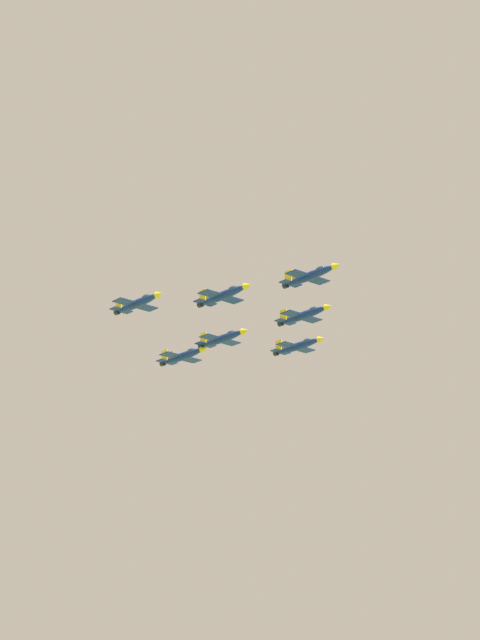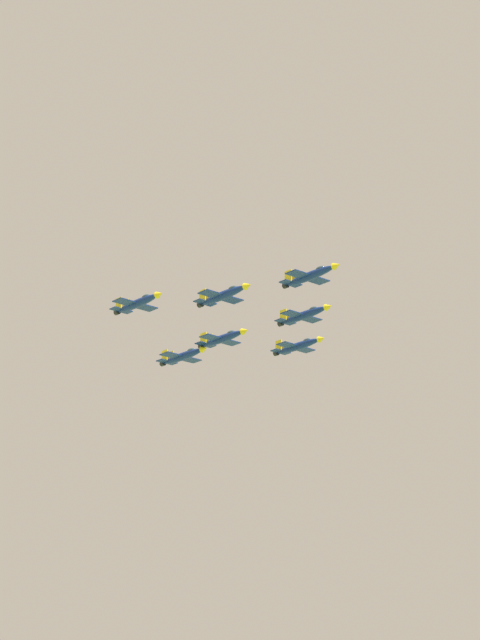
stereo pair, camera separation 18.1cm
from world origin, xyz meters
TOP-DOWN VIEW (x-y plane):
  - jet_lead at (9.86, 27.87)m, footprint 11.08×18.05m
  - jet_left_wingman at (23.56, 42.03)m, footprint 11.05×18.04m
  - jet_right_wingman at (-1.91, 43.68)m, footprint 11.09×18.09m
  - jet_left_outer at (37.27, 56.18)m, footprint 11.02×18.04m
  - jet_right_outer at (-13.67, 59.48)m, footprint 10.78×17.61m
  - jet_slot_rear at (11.80, 57.83)m, footprint 10.73×17.55m
  - jet_trailing at (12.77, 72.81)m, footprint 11.11×18.13m

SIDE VIEW (x-z plane):
  - jet_trailing at x=12.77m, z-range 150.41..154.22m
  - jet_slot_rear at x=11.80m, z-range 151.45..155.13m
  - jet_right_outer at x=-13.67m, z-range 154.38..158.08m
  - jet_left_outer at x=37.27m, z-range 154.89..158.68m
  - jet_right_wingman at x=-1.91m, z-range 155.28..159.08m
  - jet_left_wingman at x=23.56m, z-range 156.40..160.19m
  - jet_lead at x=9.86m, z-range 158.96..162.75m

